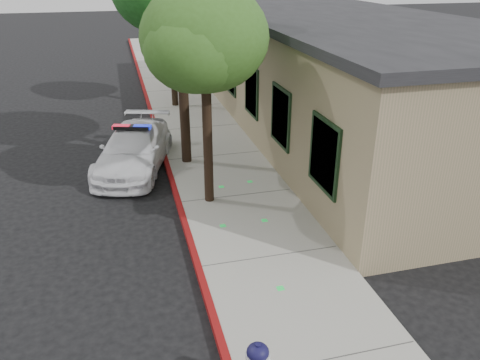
# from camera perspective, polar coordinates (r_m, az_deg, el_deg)

# --- Properties ---
(ground) EXTENTS (120.00, 120.00, 0.00)m
(ground) POSITION_cam_1_polar(r_m,az_deg,el_deg) (10.08, -5.34, -11.14)
(ground) COLOR black
(ground) RESTS_ON ground
(sidewalk) EXTENTS (3.20, 60.00, 0.15)m
(sidewalk) POSITION_cam_1_polar(r_m,az_deg,el_deg) (12.82, -0.56, -2.18)
(sidewalk) COLOR #9B998D
(sidewalk) RESTS_ON ground
(red_curb) EXTENTS (0.14, 60.00, 0.16)m
(red_curb) POSITION_cam_1_polar(r_m,az_deg,el_deg) (12.58, -7.38, -2.95)
(red_curb) COLOR maroon
(red_curb) RESTS_ON ground
(clapboard_building) EXTENTS (7.30, 20.89, 4.24)m
(clapboard_building) POSITION_cam_1_polar(r_m,az_deg,el_deg) (19.18, 10.17, 13.13)
(clapboard_building) COLOR #978163
(clapboard_building) RESTS_ON ground
(police_car) EXTENTS (3.03, 4.80, 1.42)m
(police_car) POSITION_cam_1_polar(r_m,az_deg,el_deg) (14.97, -12.68, 3.69)
(police_car) COLOR white
(police_car) RESTS_ON ground
(street_tree_near) EXTENTS (2.98, 3.04, 5.45)m
(street_tree_near) POSITION_cam_1_polar(r_m,az_deg,el_deg) (11.33, -4.23, 16.23)
(street_tree_near) COLOR black
(street_tree_near) RESTS_ON sidewalk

